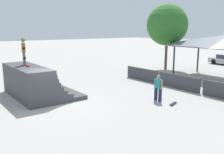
# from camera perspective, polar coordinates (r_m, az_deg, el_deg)

# --- Properties ---
(ground_plane) EXTENTS (160.00, 160.00, 0.00)m
(ground_plane) POSITION_cam_1_polar(r_m,az_deg,el_deg) (15.23, -13.24, -6.21)
(ground_plane) COLOR #ADA8A0
(quarter_pipe_ramp) EXTENTS (5.34, 3.72, 2.06)m
(quarter_pipe_ramp) POSITION_cam_1_polar(r_m,az_deg,el_deg) (17.18, -17.48, -1.44)
(quarter_pipe_ramp) COLOR #424247
(quarter_pipe_ramp) RESTS_ON ground
(skater_on_deck) EXTENTS (0.77, 0.40, 1.78)m
(skater_on_deck) POSITION_cam_1_polar(r_m,az_deg,el_deg) (17.34, -19.54, 5.93)
(skater_on_deck) COLOR #6B6051
(skater_on_deck) RESTS_ON quarter_pipe_ramp
(skateboard_on_deck) EXTENTS (0.82, 0.44, 0.09)m
(skateboard_on_deck) POSITION_cam_1_polar(r_m,az_deg,el_deg) (17.00, -18.69, 2.60)
(skateboard_on_deck) COLOR red
(skateboard_on_deck) RESTS_ON quarter_pipe_ramp
(bystander_walking) EXTENTS (0.66, 0.23, 1.64)m
(bystander_walking) POSITION_cam_1_polar(r_m,az_deg,el_deg) (15.65, 10.52, -2.17)
(bystander_walking) COLOR #1E2347
(bystander_walking) RESTS_ON ground
(skateboard_on_ground) EXTENTS (0.45, 0.82, 0.09)m
(skateboard_on_ground) POSITION_cam_1_polar(r_m,az_deg,el_deg) (15.30, 13.79, -5.92)
(skateboard_on_ground) COLOR green
(skateboard_on_ground) RESTS_ON ground
(barrier_fence) EXTENTS (11.51, 0.12, 1.05)m
(barrier_fence) POSITION_cam_1_polar(r_m,az_deg,el_deg) (19.22, 14.95, -1.09)
(barrier_fence) COLOR #3D3D42
(barrier_fence) RESTS_ON ground
(tree_far_back) EXTENTS (4.38, 4.38, 6.98)m
(tree_far_back) POSITION_cam_1_polar(r_m,az_deg,el_deg) (27.90, 12.51, 11.50)
(tree_far_back) COLOR brown
(tree_far_back) RESTS_ON ground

